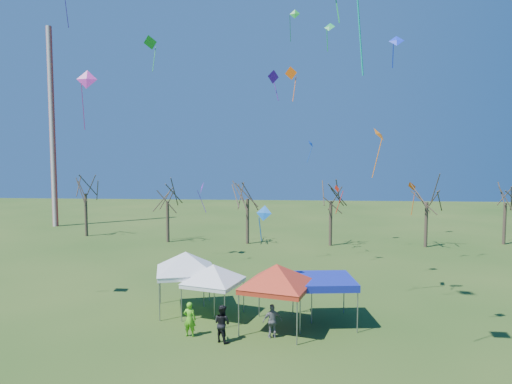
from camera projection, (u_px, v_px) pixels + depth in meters
ground at (248, 340)px, 22.40m from camera, size 140.00×140.00×0.00m
radio_mast at (52, 128)px, 57.35m from camera, size 0.70×0.70×25.00m
tree_0 at (85, 178)px, 50.70m from camera, size 3.83×3.83×8.44m
tree_1 at (167, 187)px, 47.26m from camera, size 3.42×3.42×7.54m
tree_2 at (248, 183)px, 46.30m from camera, size 3.71×3.71×8.18m
tree_3 at (331, 185)px, 45.34m from camera, size 3.59×3.59×7.91m
tree_4 at (427, 186)px, 44.58m from camera, size 3.58×3.58×7.89m
tree_5 at (506, 188)px, 46.01m from camera, size 3.39×3.39×7.46m
tent_white_west at (186, 256)px, 26.47m from camera, size 4.38×4.38×4.01m
tent_white_mid at (213, 268)px, 25.41m from camera, size 3.76×3.76×3.46m
tent_red at (277, 269)px, 23.47m from camera, size 4.38×4.38×4.02m
tent_blue at (324, 281)px, 24.54m from camera, size 3.51×3.51×2.48m
person_green at (190, 319)px, 22.80m from camera, size 0.68×0.49×1.76m
person_grey at (272, 321)px, 22.64m from camera, size 1.07×0.67×1.69m
person_dark at (222, 323)px, 22.14m from camera, size 1.12×1.06×1.82m
kite_26 at (295, 15)px, 41.07m from camera, size 0.95×0.85×2.82m
kite_12 at (412, 187)px, 45.31m from camera, size 1.06×1.26×3.38m
kite_25 at (396, 41)px, 20.00m from camera, size 0.71×0.54×1.44m
kite_19 at (311, 144)px, 43.56m from camera, size 0.78×0.96×2.20m
kite_1 at (264, 214)px, 24.21m from camera, size 0.91×0.56×1.94m
kite_11 at (273, 77)px, 38.68m from camera, size 1.07×0.96×2.61m
kite_22 at (337, 190)px, 40.93m from camera, size 0.85×0.94×2.59m
kite_8 at (87, 80)px, 28.64m from camera, size 1.34×0.71×3.77m
kite_17 at (379, 135)px, 27.85m from camera, size 1.14×1.25×3.11m
kite_13 at (202, 188)px, 40.04m from camera, size 0.79×1.15×2.82m
kite_18 at (329, 28)px, 29.14m from camera, size 0.82×0.65×1.82m
kite_24 at (291, 74)px, 34.18m from camera, size 1.04×0.75×2.67m
kite_2 at (151, 43)px, 42.43m from camera, size 1.50×1.03×3.41m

